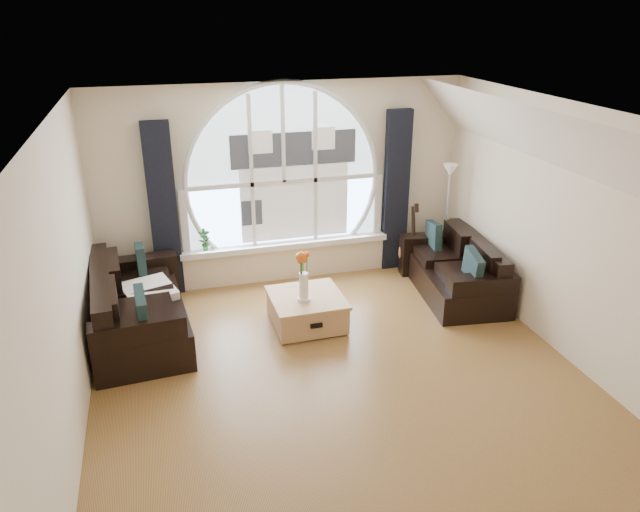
{
  "coord_description": "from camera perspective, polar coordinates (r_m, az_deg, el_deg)",
  "views": [
    {
      "loc": [
        -1.63,
        -4.93,
        3.61
      ],
      "look_at": [
        0.0,
        0.9,
        1.05
      ],
      "focal_mm": 33.66,
      "sensor_mm": 36.0,
      "label": 1
    }
  ],
  "objects": [
    {
      "name": "ceiling",
      "position": [
        5.27,
        2.71,
        12.97
      ],
      "size": [
        5.0,
        5.5,
        0.01
      ],
      "primitive_type": "cube",
      "color": "silver",
      "rests_on": "ground"
    },
    {
      "name": "throw_blanket",
      "position": [
        7.3,
        -15.98,
        -3.22
      ],
      "size": [
        0.7,
        0.7,
        0.1
      ],
      "primitive_type": "cube",
      "rotation": [
        0.0,
        0.0,
        0.32
      ],
      "color": "silver",
      "rests_on": "sofa_left"
    },
    {
      "name": "window_sill",
      "position": [
        8.34,
        -3.24,
        1.09
      ],
      "size": [
        2.9,
        0.22,
        0.08
      ],
      "primitive_type": "cube",
      "color": "white",
      "rests_on": "wall_back"
    },
    {
      "name": "vase_flowers",
      "position": [
        6.91,
        -1.58,
        -1.33
      ],
      "size": [
        0.24,
        0.24,
        0.7
      ],
      "primitive_type": "cube",
      "color": "white",
      "rests_on": "coffee_chest"
    },
    {
      "name": "neighbor_house",
      "position": [
        8.11,
        -2.43,
        7.84
      ],
      "size": [
        1.7,
        0.02,
        1.5
      ],
      "primitive_type": "cube",
      "color": "silver",
      "rests_on": "wall_back"
    },
    {
      "name": "curtain_left",
      "position": [
        7.95,
        -14.67,
        4.14
      ],
      "size": [
        0.35,
        0.12,
        2.3
      ],
      "primitive_type": "cube",
      "color": "black",
      "rests_on": "ground"
    },
    {
      "name": "attic_slope",
      "position": [
        6.36,
        22.12,
        9.87
      ],
      "size": [
        0.92,
        5.5,
        0.72
      ],
      "primitive_type": "cube",
      "color": "silver",
      "rests_on": "ground"
    },
    {
      "name": "sofa_left",
      "position": [
        7.21,
        -16.78,
        -4.55
      ],
      "size": [
        1.1,
        1.98,
        0.85
      ],
      "primitive_type": "cube",
      "rotation": [
        0.0,
        0.0,
        0.07
      ],
      "color": "black",
      "rests_on": "ground"
    },
    {
      "name": "arched_window",
      "position": [
        8.06,
        -3.52,
        8.65
      ],
      "size": [
        2.6,
        0.06,
        2.15
      ],
      "primitive_type": "cube",
      "color": "silver",
      "rests_on": "wall_back"
    },
    {
      "name": "wall_left",
      "position": [
        5.49,
        -23.28,
        -3.38
      ],
      "size": [
        0.01,
        5.5,
        2.7
      ],
      "primitive_type": "cube",
      "color": "beige",
      "rests_on": "ground"
    },
    {
      "name": "window_frame",
      "position": [
        8.04,
        -3.48,
        8.6
      ],
      "size": [
        2.76,
        0.08,
        2.15
      ],
      "primitive_type": "cube",
      "color": "white",
      "rests_on": "wall_back"
    },
    {
      "name": "sofa_right",
      "position": [
        8.1,
        12.62,
        -0.98
      ],
      "size": [
        1.05,
        1.78,
        0.75
      ],
      "primitive_type": "cube",
      "rotation": [
        0.0,
        0.0,
        -0.12
      ],
      "color": "black",
      "rests_on": "ground"
    },
    {
      "name": "wall_right",
      "position": [
        6.81,
        22.91,
        1.69
      ],
      "size": [
        0.01,
        5.5,
        2.7
      ],
      "primitive_type": "cube",
      "color": "beige",
      "rests_on": "ground"
    },
    {
      "name": "floor_lamp",
      "position": [
        8.59,
        11.89,
        3.35
      ],
      "size": [
        0.24,
        0.24,
        1.6
      ],
      "primitive_type": "cube",
      "color": "#B2B2B2",
      "rests_on": "ground"
    },
    {
      "name": "wall_back",
      "position": [
        8.16,
        -3.52,
        6.83
      ],
      "size": [
        5.0,
        0.01,
        2.7
      ],
      "primitive_type": "cube",
      "color": "beige",
      "rests_on": "ground"
    },
    {
      "name": "potted_plant",
      "position": [
        8.13,
        -10.93,
        1.54
      ],
      "size": [
        0.17,
        0.12,
        0.3
      ],
      "primitive_type": "imported",
      "rotation": [
        0.0,
        0.0,
        0.09
      ],
      "color": "#1E6023",
      "rests_on": "window_sill"
    },
    {
      "name": "ground",
      "position": [
        6.32,
        2.25,
        -11.92
      ],
      "size": [
        5.0,
        5.5,
        0.01
      ],
      "primitive_type": "cube",
      "color": "brown",
      "rests_on": "ground"
    },
    {
      "name": "coffee_chest",
      "position": [
        7.25,
        -1.28,
        -5.05
      ],
      "size": [
        0.87,
        0.87,
        0.42
      ],
      "primitive_type": "cube",
      "rotation": [
        0.0,
        0.0,
        0.02
      ],
      "color": "#A37951",
      "rests_on": "ground"
    },
    {
      "name": "wall_front",
      "position": [
        3.53,
        17.0,
        -18.02
      ],
      "size": [
        5.0,
        0.01,
        2.7
      ],
      "primitive_type": "cube",
      "color": "beige",
      "rests_on": "ground"
    },
    {
      "name": "curtain_right",
      "position": [
        8.58,
        7.25,
        6.08
      ],
      "size": [
        0.35,
        0.12,
        2.3
      ],
      "primitive_type": "cube",
      "color": "black",
      "rests_on": "ground"
    },
    {
      "name": "guitar",
      "position": [
        8.65,
        8.66,
        1.8
      ],
      "size": [
        0.37,
        0.25,
        1.06
      ],
      "primitive_type": "cube",
      "rotation": [
        0.0,
        0.0,
        -0.02
      ],
      "color": "#925F2D",
      "rests_on": "ground"
    }
  ]
}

